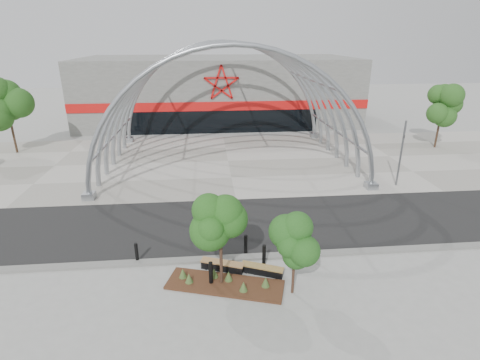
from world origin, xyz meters
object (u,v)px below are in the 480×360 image
at_px(signal_pole, 401,153).
at_px(bench_1, 262,270).
at_px(street_tree_0, 220,223).
at_px(street_tree_1, 295,242).
at_px(bench_0, 222,266).
at_px(bollard_2, 246,245).

relative_size(signal_pole, bench_1, 2.42).
bearing_deg(street_tree_0, street_tree_1, -16.15).
bearing_deg(bench_0, bench_1, -15.19).
relative_size(street_tree_0, bench_1, 2.12).
height_order(street_tree_1, bollard_2, street_tree_1).
height_order(street_tree_0, street_tree_1, street_tree_0).
relative_size(street_tree_1, bollard_2, 3.27).
xyz_separation_m(signal_pole, bollard_2, (-12.24, -8.33, -2.04)).
bearing_deg(bench_1, bench_0, 164.81).
distance_m(signal_pole, street_tree_0, 17.33).
height_order(street_tree_0, bench_0, street_tree_0).
bearing_deg(bollard_2, street_tree_0, -119.32).
bearing_deg(street_tree_1, bench_0, 146.07).
xyz_separation_m(signal_pole, street_tree_0, (-13.59, -10.73, 0.52)).
height_order(signal_pole, street_tree_1, signal_pole).
distance_m(street_tree_1, bench_0, 4.23).
bearing_deg(street_tree_0, bench_0, 85.18).
bearing_deg(street_tree_0, bollard_2, 60.68).
distance_m(bench_1, bollard_2, 1.92).
height_order(signal_pole, bench_1, signal_pole).
bearing_deg(street_tree_1, street_tree_0, 163.85).
bearing_deg(street_tree_0, signal_pole, 38.29).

